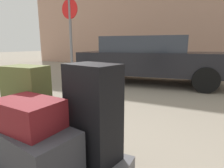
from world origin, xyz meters
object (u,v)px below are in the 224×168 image
Objects in this scene: duffel_bag_charcoal_front_right at (32,149)px; duffel_bag_maroon_topmost_pile at (29,114)px; suitcase_olive_rear_left at (28,105)px; parked_car at (150,59)px; no_parking_sign at (71,34)px; suitcase_black_stacked_top at (94,113)px.

duffel_bag_charcoal_front_right is 0.24m from duffel_bag_maroon_topmost_pile.
duffel_bag_maroon_topmost_pile is at bearing -42.09° from suitcase_olive_rear_left.
no_parking_sign is at bearing -136.63° from parked_car.
duffel_bag_charcoal_front_right is at bearing -56.40° from no_parking_sign.
suitcase_olive_rear_left is (-0.33, 0.27, 0.18)m from duffel_bag_charcoal_front_right.
suitcase_black_stacked_top is 0.30× the size of no_parking_sign.
parked_car is 1.93× the size of no_parking_sign.
duffel_bag_maroon_topmost_pile is 0.09× the size of parked_car.
parked_car is at bearing 43.37° from no_parking_sign.
no_parking_sign is at bearing 118.92° from suitcase_olive_rear_left.
no_parking_sign is (-1.90, 3.08, 0.77)m from suitcase_olive_rear_left.
suitcase_black_stacked_top is 4.04m from no_parking_sign.
duffel_bag_charcoal_front_right is 5.02m from parked_car.
suitcase_olive_rear_left reaches higher than duffel_bag_charcoal_front_right.
no_parking_sign reaches higher than duffel_bag_charcoal_front_right.
suitcase_black_stacked_top reaches higher than duffel_bag_maroon_topmost_pile.
suitcase_black_stacked_top is 0.64m from suitcase_olive_rear_left.
duffel_bag_charcoal_front_right is 0.15× the size of parked_car.
parked_car is at bearing 112.84° from suitcase_black_stacked_top.
suitcase_olive_rear_left is 0.15× the size of parked_car.
suitcase_black_stacked_top is at bearing -80.40° from parked_car.
suitcase_olive_rear_left is 4.72m from parked_car.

